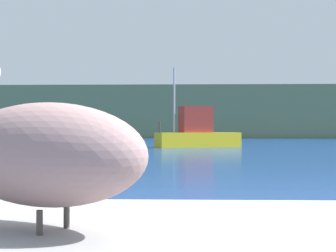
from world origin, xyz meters
name	(u,v)px	position (x,y,z in m)	size (l,w,h in m)	color
hillside_backdrop	(189,113)	(0.00, 67.45, 3.41)	(140.00, 12.02, 6.83)	#6B7A51
pelican	(43,153)	(-1.09, -0.73, 1.05)	(1.36, 0.98, 0.85)	gray
fishing_boat_yellow	(197,133)	(0.30, 30.02, 0.91)	(5.66, 3.42, 5.08)	yellow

